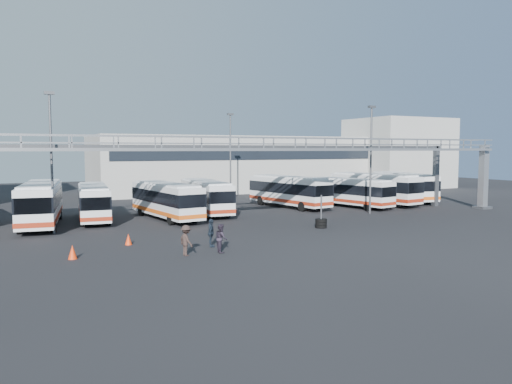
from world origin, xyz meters
name	(u,v)px	position (x,y,z in m)	size (l,w,h in m)	color
ground	(300,234)	(0.00, 0.00, 0.00)	(140.00, 140.00, 0.00)	black
gantry	(264,157)	(0.00, 5.87, 5.51)	(51.40, 5.15, 7.10)	#92959A
warehouse	(237,163)	(12.00, 38.00, 4.00)	(42.00, 14.00, 8.00)	#9E9E99
building_right	(398,153)	(38.00, 32.00, 5.50)	(14.00, 12.00, 11.00)	#B2B2AD
light_pole_left	(51,155)	(-16.00, 8.00, 5.73)	(0.70, 0.35, 10.21)	#4C4F54
light_pole_mid	(371,153)	(12.00, 7.00, 5.73)	(0.70, 0.35, 10.21)	#4C4F54
light_pole_back	(230,153)	(4.00, 22.00, 5.73)	(0.70, 0.35, 10.21)	#4C4F54
bus_1	(41,202)	(-16.60, 12.41, 1.92)	(4.19, 11.69, 3.47)	silver
bus_2	(93,201)	(-12.38, 13.71, 1.70)	(3.42, 10.34, 3.08)	silver
bus_3	(166,199)	(-6.55, 11.74, 1.77)	(3.70, 10.74, 3.20)	silver
bus_4	(206,196)	(-2.12, 13.71, 1.75)	(3.26, 10.58, 3.16)	silver
bus_6	(289,190)	(7.56, 14.81, 1.82)	(4.25, 11.12, 3.30)	silver
bus_7	(350,191)	(13.61, 12.19, 1.68)	(4.24, 10.28, 3.04)	silver
bus_8	(374,187)	(17.56, 13.19, 1.90)	(4.29, 11.55, 3.43)	silver
bus_9	(402,186)	(22.82, 14.40, 1.86)	(4.61, 11.34, 3.36)	silver
pedestrian_b	(221,238)	(-7.60, -3.44, 0.86)	(0.83, 0.65, 1.71)	#28222F
pedestrian_c	(186,240)	(-9.75, -3.41, 0.89)	(1.15, 0.66, 1.78)	#312421
pedestrian_d	(211,233)	(-7.53, -1.62, 0.89)	(1.04, 0.43, 1.78)	#1B2531
cone_left	(72,252)	(-15.73, -1.43, 0.40)	(0.50, 0.50, 0.79)	#F0370D
cone_right	(128,239)	(-12.04, 1.41, 0.36)	(0.45, 0.45, 0.72)	#F0370D
tire_stack	(321,222)	(2.93, 1.72, 0.44)	(0.90, 0.90, 2.58)	black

